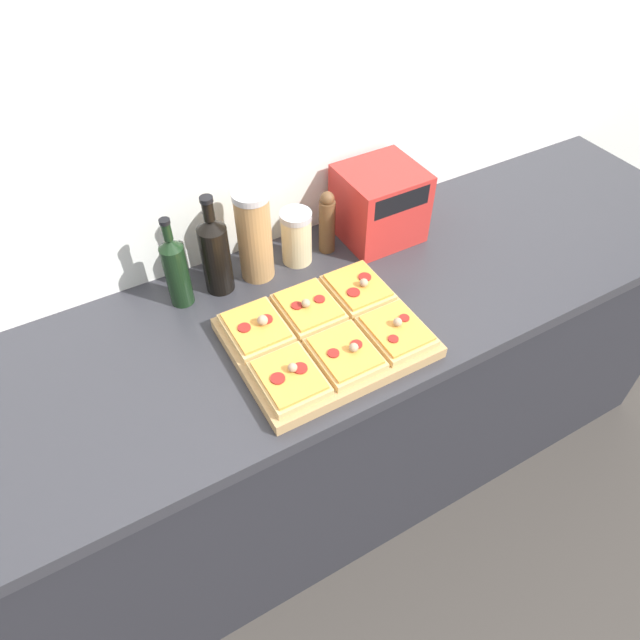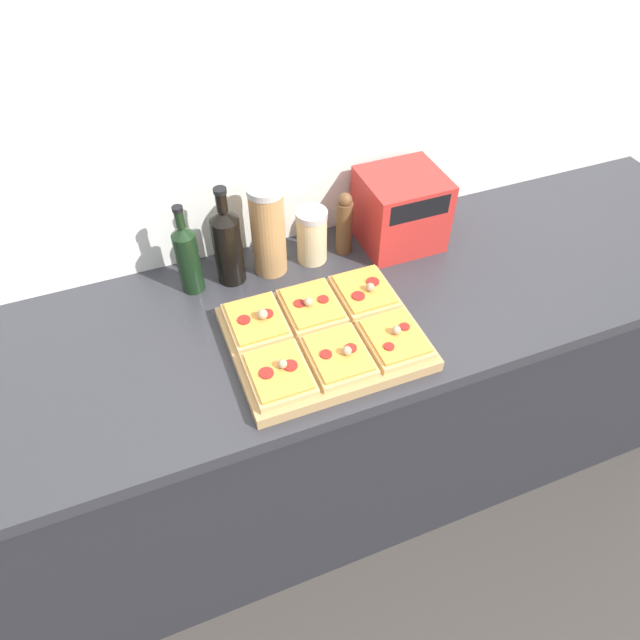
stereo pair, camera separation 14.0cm
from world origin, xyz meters
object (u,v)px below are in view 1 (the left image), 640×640
grain_jar_tall (254,235)px  toaster_oven (379,204)px  olive_oil_bottle (176,270)px  pepper_mill (327,222)px  cutting_board (326,338)px  grain_jar_short (296,237)px  wine_bottle (215,253)px

grain_jar_tall → toaster_oven: grain_jar_tall is taller
olive_oil_bottle → grain_jar_tall: 0.22m
pepper_mill → cutting_board: bearing=-120.3°
olive_oil_bottle → grain_jar_tall: grain_jar_tall is taller
olive_oil_bottle → pepper_mill: 0.45m
cutting_board → grain_jar_short: size_ratio=2.83×
grain_jar_short → pepper_mill: size_ratio=0.83×
wine_bottle → grain_jar_tall: 0.11m
grain_jar_tall → toaster_oven: 0.39m
cutting_board → grain_jar_short: (0.09, 0.32, 0.07)m
cutting_board → pepper_mill: pepper_mill is taller
grain_jar_tall → grain_jar_short: bearing=0.0°
grain_jar_short → pepper_mill: pepper_mill is taller
cutting_board → pepper_mill: size_ratio=2.34×
cutting_board → wine_bottle: size_ratio=1.58×
grain_jar_tall → toaster_oven: bearing=-1.6°
olive_oil_bottle → grain_jar_short: 0.35m
grain_jar_tall → olive_oil_bottle: bearing=180.0°
wine_bottle → pepper_mill: wine_bottle is taller
olive_oil_bottle → wine_bottle: (0.11, -0.00, 0.01)m
olive_oil_bottle → toaster_oven: olive_oil_bottle is taller
cutting_board → grain_jar_tall: (-0.04, 0.32, 0.12)m
wine_bottle → grain_jar_short: (0.24, 0.00, -0.04)m
cutting_board → pepper_mill: (0.19, 0.32, 0.08)m
grain_jar_tall → toaster_oven: size_ratio=1.08×
cutting_board → grain_jar_tall: size_ratio=1.71×
olive_oil_bottle → wine_bottle: size_ratio=0.91×
grain_jar_short → toaster_oven: size_ratio=0.66×
cutting_board → grain_jar_tall: 0.34m
pepper_mill → toaster_oven: bearing=-3.7°
cutting_board → wine_bottle: 0.37m
wine_bottle → toaster_oven: wine_bottle is taller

